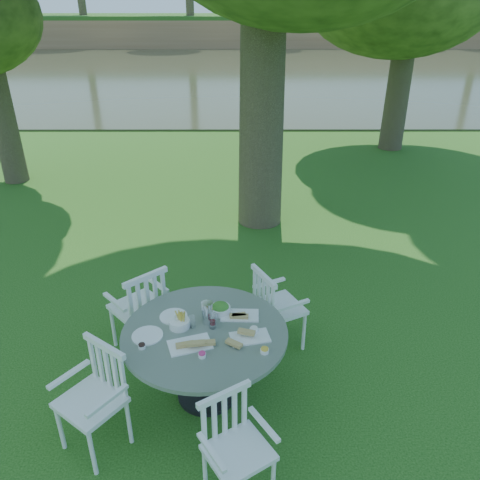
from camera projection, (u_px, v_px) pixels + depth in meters
name	position (u px, v px, depth m)	size (l,w,h in m)	color
ground	(240.00, 309.00, 5.72)	(140.00, 140.00, 0.00)	#13410D
table	(205.00, 343.00, 4.19)	(1.47, 1.47, 0.76)	black
chair_ne	(272.00, 304.00, 4.87)	(0.61, 0.62, 0.93)	white
chair_nw	(142.00, 305.00, 4.80)	(0.68, 0.68, 0.98)	white
chair_sw	(99.00, 389.00, 3.78)	(0.64, 0.64, 0.94)	white
chair_se	(232.00, 438.00, 3.40)	(0.59, 0.58, 0.87)	white
tableware	(202.00, 322.00, 4.18)	(1.21, 0.74, 0.21)	white
river	(239.00, 71.00, 26.26)	(100.00, 28.00, 0.12)	#303620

